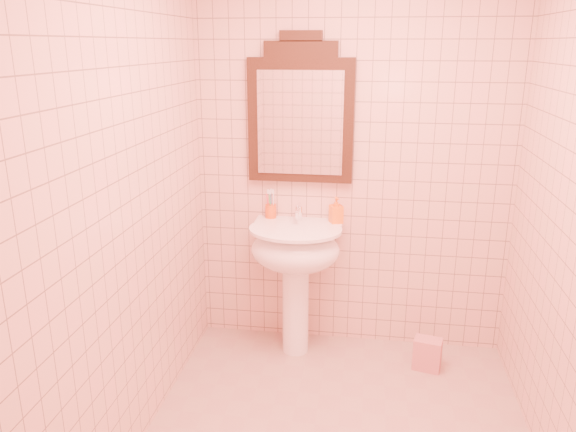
% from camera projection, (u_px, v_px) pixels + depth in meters
% --- Properties ---
extents(back_wall, '(2.00, 0.02, 2.50)m').
position_uv_depth(back_wall, '(353.00, 161.00, 3.54)').
color(back_wall, beige).
rests_on(back_wall, floor).
extents(pedestal_sink, '(0.58, 0.58, 0.86)m').
position_uv_depth(pedestal_sink, '(296.00, 258.00, 3.54)').
color(pedestal_sink, white).
rests_on(pedestal_sink, floor).
extents(faucet, '(0.04, 0.16, 0.11)m').
position_uv_depth(faucet, '(299.00, 213.00, 3.59)').
color(faucet, white).
rests_on(faucet, pedestal_sink).
extents(mirror, '(0.66, 0.06, 0.92)m').
position_uv_depth(mirror, '(301.00, 114.00, 3.47)').
color(mirror, black).
rests_on(mirror, back_wall).
extents(toothbrush_cup, '(0.07, 0.07, 0.17)m').
position_uv_depth(toothbrush_cup, '(271.00, 211.00, 3.67)').
color(toothbrush_cup, '#DE4F12').
rests_on(toothbrush_cup, pedestal_sink).
extents(soap_dispenser, '(0.10, 0.10, 0.17)m').
position_uv_depth(soap_dispenser, '(336.00, 210.00, 3.56)').
color(soap_dispenser, orange).
rests_on(soap_dispenser, pedestal_sink).
extents(towel, '(0.19, 0.15, 0.20)m').
position_uv_depth(towel, '(427.00, 354.00, 3.50)').
color(towel, '#C5737E').
rests_on(towel, floor).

